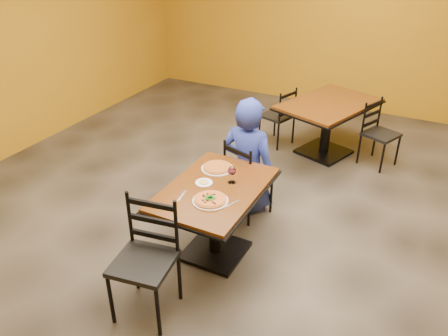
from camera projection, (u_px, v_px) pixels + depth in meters
The scene contains 18 objects.
floor at pixel (237, 225), 4.78m from camera, with size 7.00×8.00×0.01m, color black.
wall_back at pixel (346, 17), 7.18m from camera, with size 7.00×0.01×3.00m, color #AE7B13.
table_main at pixel (215, 205), 4.12m from camera, with size 0.83×1.23×0.75m.
table_second at pixel (328, 116), 6.01m from camera, with size 1.31×1.58×0.75m.
chair_main_near at pixel (143, 263), 3.51m from camera, with size 0.45×0.45×1.00m, color black, non-canonical shape.
chair_main_far at pixel (248, 178), 4.80m from camera, with size 0.40×0.40×0.89m, color black, non-canonical shape.
chair_second_left at pixel (277, 116), 6.36m from camera, with size 0.38×0.38×0.84m, color black, non-canonical shape.
chair_second_right at pixel (381, 135), 5.79m from camera, with size 0.39×0.39×0.86m, color black, non-canonical shape.
diner at pixel (248, 154), 4.83m from camera, with size 0.64×0.42×1.30m, color navy.
plate_main at pixel (210, 201), 3.83m from camera, with size 0.31×0.31×0.01m, color white.
pizza_main at pixel (210, 199), 3.82m from camera, with size 0.28×0.28×0.02m, color #950A0C.
plate_far at pixel (217, 168), 4.33m from camera, with size 0.31×0.31×0.01m, color white.
pizza_far at pixel (217, 167), 4.32m from camera, with size 0.28×0.28×0.02m, color #BB7B24.
side_plate at pixel (204, 183), 4.09m from camera, with size 0.16×0.16×0.01m, color white.
dip at pixel (204, 182), 4.09m from camera, with size 0.09×0.09×0.01m, color tan.
wine_glass at pixel (232, 174), 4.06m from camera, with size 0.08×0.08×0.18m, color white, non-canonical shape.
fork at pixel (182, 196), 3.91m from camera, with size 0.01×0.19×0.00m, color silver.
knife at pixel (231, 204), 3.79m from camera, with size 0.01×0.21×0.00m, color silver.
Camera 1 is at (1.64, -3.53, 2.86)m, focal length 35.84 mm.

